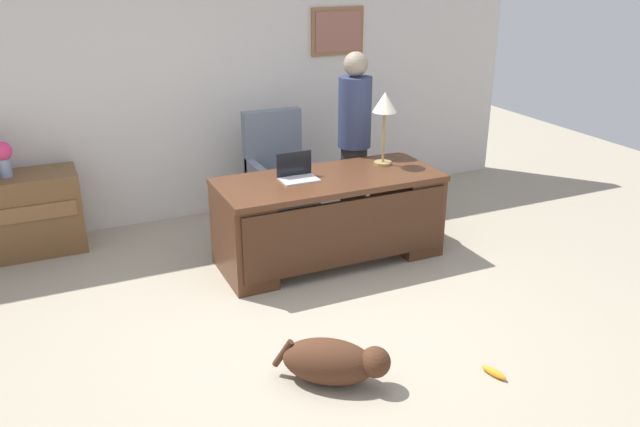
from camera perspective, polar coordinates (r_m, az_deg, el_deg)
The scene contains 10 objects.
ground_plane at distance 4.97m, azimuth -0.00°, elevation -9.49°, with size 12.00×12.00×0.00m, color #9E937F.
back_wall at distance 6.81m, azimuth -9.24°, elevation 11.14°, with size 7.00×0.16×2.70m.
desk at distance 5.74m, azimuth 0.92°, elevation -0.21°, with size 1.96×0.82×0.78m.
armchair at distance 6.56m, azimuth -3.65°, elevation 3.31°, with size 0.60×0.59×1.14m.
person_standing at distance 6.36m, azimuth 3.02°, elevation 6.50°, with size 0.32×0.32×1.74m.
dog_lying at distance 4.26m, azimuth 1.23°, elevation -12.84°, with size 0.67×0.60×0.30m.
laptop at distance 5.58m, azimuth -2.05°, elevation 3.59°, with size 0.32×0.22×0.22m.
desk_lamp at distance 5.89m, azimuth 5.69°, elevation 9.26°, with size 0.22×0.22×0.67m.
vase_with_flowers at distance 6.33m, azimuth -26.05°, elevation 4.57°, with size 0.17×0.17×0.32m.
dog_toy_bone at distance 4.54m, azimuth 14.99°, elevation -13.30°, with size 0.19×0.05×0.05m, color orange.
Camera 1 is at (-1.76, -3.86, 2.58)m, focal length 36.52 mm.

